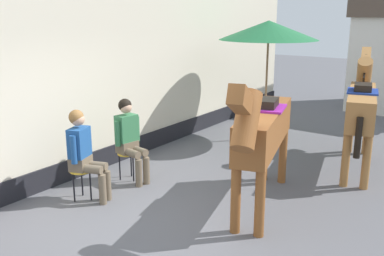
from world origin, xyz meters
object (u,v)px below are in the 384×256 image
at_px(seated_visitor_near, 84,151).
at_px(saddled_horse_far, 361,105).
at_px(cafe_parasol, 269,31).
at_px(saddled_horse_near, 263,131).
at_px(spare_stool_white, 255,144).
at_px(seated_visitor_far, 129,136).

xyz_separation_m(seated_visitor_near, saddled_horse_far, (2.93, 3.87, 0.38)).
distance_m(seated_visitor_near, cafe_parasol, 4.86).
bearing_deg(seated_visitor_near, cafe_parasol, 80.56).
bearing_deg(saddled_horse_far, seated_visitor_near, -127.14).
xyz_separation_m(saddled_horse_near, spare_stool_white, (-0.89, 1.60, -0.76)).
height_order(seated_visitor_far, saddled_horse_near, saddled_horse_near).
height_order(seated_visitor_near, saddled_horse_near, saddled_horse_near).
distance_m(seated_visitor_near, seated_visitor_far, 0.97).
distance_m(seated_visitor_far, saddled_horse_near, 2.32).
height_order(saddled_horse_near, cafe_parasol, cafe_parasol).
relative_size(saddled_horse_near, saddled_horse_far, 0.99).
distance_m(saddled_horse_far, cafe_parasol, 2.57).
xyz_separation_m(seated_visitor_near, cafe_parasol, (0.75, 4.53, 1.59)).
xyz_separation_m(seated_visitor_far, saddled_horse_far, (2.92, 2.90, 0.38)).
bearing_deg(saddled_horse_near, spare_stool_white, 119.20).
relative_size(seated_visitor_far, saddled_horse_far, 0.47).
bearing_deg(saddled_horse_near, cafe_parasol, 114.90).
bearing_deg(seated_visitor_near, spare_stool_white, 64.12).
height_order(cafe_parasol, spare_stool_white, cafe_parasol).
bearing_deg(saddled_horse_far, cafe_parasol, 163.03).
bearing_deg(cafe_parasol, saddled_horse_far, -16.97).
bearing_deg(saddled_horse_far, saddled_horse_near, -104.04).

